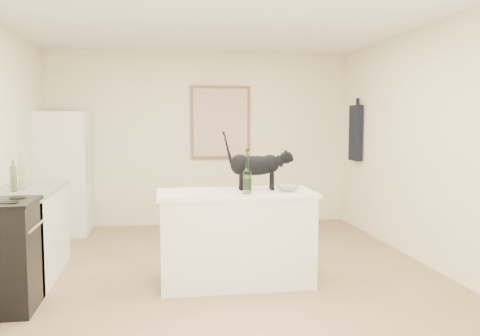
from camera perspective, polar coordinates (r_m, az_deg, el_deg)
name	(u,v)px	position (r m, az deg, el deg)	size (l,w,h in m)	color
floor	(223,277)	(5.27, -1.90, -12.08)	(5.50, 5.50, 0.00)	#A07E55
ceiling	(222,14)	(5.14, -2.00, 16.80)	(5.50, 5.50, 0.00)	white
wall_back	(201,139)	(7.78, -4.41, 3.25)	(4.50, 4.50, 0.00)	#F5EBBD
wall_front	(296,181)	(2.34, 6.23, -1.45)	(4.50, 4.50, 0.00)	#F5EBBD
wall_right	(434,147)	(5.76, 20.87, 2.21)	(5.50, 5.50, 0.00)	#F5EBBD
island_base	(236,239)	(4.98, -0.48, -7.99)	(1.44, 0.67, 0.86)	white
island_top	(236,193)	(4.90, -0.49, -2.86)	(1.50, 0.70, 0.04)	white
left_cabinets	(26,235)	(5.58, -22.77, -6.96)	(0.60, 1.40, 0.86)	white
left_countertop	(24,191)	(5.51, -22.93, -2.37)	(0.62, 1.44, 0.04)	gray
fridge	(63,173)	(7.50, -19.15, -0.55)	(0.68, 0.68, 1.70)	white
artwork_frame	(221,122)	(7.77, -2.19, 5.10)	(0.90, 0.03, 1.10)	brown
artwork_canvas	(221,122)	(7.75, -2.18, 5.10)	(0.82, 0.00, 1.02)	beige
hanging_garment	(356,133)	(7.58, 12.79, 3.84)	(0.08, 0.34, 0.80)	black
black_cat	(256,168)	(5.00, 1.75, -0.01)	(0.61, 0.18, 0.43)	black
wine_bottle	(247,174)	(4.71, 0.82, -0.70)	(0.08, 0.08, 0.37)	#2A6026
glass_bowl	(288,189)	(4.91, 5.36, -2.30)	(0.23, 0.23, 0.06)	silver
fridge_paper	(88,146)	(7.43, -16.61, 2.38)	(0.00, 0.12, 0.16)	beige
counter_bottle_cluster	(18,176)	(5.42, -23.54, -0.87)	(0.09, 0.23, 0.29)	#294E1B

